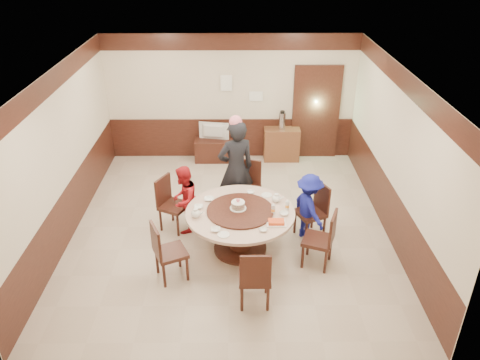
{
  "coord_description": "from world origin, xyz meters",
  "views": [
    {
      "loc": [
        0.12,
        -6.98,
        4.72
      ],
      "look_at": [
        0.17,
        -0.28,
        1.1
      ],
      "focal_mm": 35.0,
      "sensor_mm": 36.0,
      "label": 1
    }
  ],
  "objects_px": {
    "birthday_cake": "(238,205)",
    "television": "(213,132)",
    "person_blue": "(309,208)",
    "tv_stand": "(214,150)",
    "thermos": "(282,121)",
    "person_standing": "(236,169)",
    "shrimp_platter": "(276,223)",
    "person_red": "(184,200)",
    "side_cabinet": "(281,144)",
    "banquet_table": "(240,223)"
  },
  "relations": [
    {
      "from": "person_red",
      "to": "tv_stand",
      "type": "xyz_separation_m",
      "value": [
        0.39,
        2.84,
        -0.36
      ]
    },
    {
      "from": "shrimp_platter",
      "to": "tv_stand",
      "type": "relative_size",
      "value": 0.35
    },
    {
      "from": "thermos",
      "to": "person_red",
      "type": "bearing_deg",
      "value": -123.85
    },
    {
      "from": "person_standing",
      "to": "tv_stand",
      "type": "distance_m",
      "value": 2.44
    },
    {
      "from": "birthday_cake",
      "to": "television",
      "type": "distance_m",
      "value": 3.44
    },
    {
      "from": "birthday_cake",
      "to": "banquet_table",
      "type": "bearing_deg",
      "value": -47.35
    },
    {
      "from": "person_red",
      "to": "side_cabinet",
      "type": "xyz_separation_m",
      "value": [
        1.93,
        2.87,
        -0.24
      ]
    },
    {
      "from": "person_standing",
      "to": "thermos",
      "type": "bearing_deg",
      "value": -134.03
    },
    {
      "from": "birthday_cake",
      "to": "tv_stand",
      "type": "xyz_separation_m",
      "value": [
        -0.54,
        3.4,
        -0.59
      ]
    },
    {
      "from": "person_standing",
      "to": "side_cabinet",
      "type": "xyz_separation_m",
      "value": [
        1.04,
        2.32,
        -0.55
      ]
    },
    {
      "from": "side_cabinet",
      "to": "banquet_table",
      "type": "bearing_deg",
      "value": -105.68
    },
    {
      "from": "person_blue",
      "to": "thermos",
      "type": "xyz_separation_m",
      "value": [
        -0.19,
        3.12,
        0.34
      ]
    },
    {
      "from": "person_standing",
      "to": "side_cabinet",
      "type": "bearing_deg",
      "value": -134.24
    },
    {
      "from": "person_standing",
      "to": "birthday_cake",
      "type": "xyz_separation_m",
      "value": [
        0.03,
        -1.11,
        -0.08
      ]
    },
    {
      "from": "person_blue",
      "to": "birthday_cake",
      "type": "relative_size",
      "value": 4.56
    },
    {
      "from": "birthday_cake",
      "to": "shrimp_platter",
      "type": "distance_m",
      "value": 0.71
    },
    {
      "from": "tv_stand",
      "to": "thermos",
      "type": "bearing_deg",
      "value": 1.12
    },
    {
      "from": "tv_stand",
      "to": "television",
      "type": "xyz_separation_m",
      "value": [
        -0.0,
        0.0,
        0.45
      ]
    },
    {
      "from": "person_red",
      "to": "shrimp_platter",
      "type": "distance_m",
      "value": 1.8
    },
    {
      "from": "person_red",
      "to": "television",
      "type": "relative_size",
      "value": 1.8
    },
    {
      "from": "person_blue",
      "to": "tv_stand",
      "type": "xyz_separation_m",
      "value": [
        -1.72,
        3.09,
        -0.35
      ]
    },
    {
      "from": "tv_stand",
      "to": "thermos",
      "type": "height_order",
      "value": "thermos"
    },
    {
      "from": "person_red",
      "to": "thermos",
      "type": "height_order",
      "value": "person_red"
    },
    {
      "from": "banquet_table",
      "to": "birthday_cake",
      "type": "relative_size",
      "value": 6.59
    },
    {
      "from": "banquet_table",
      "to": "thermos",
      "type": "xyz_separation_m",
      "value": [
        0.96,
        3.46,
        0.41
      ]
    },
    {
      "from": "person_red",
      "to": "side_cabinet",
      "type": "distance_m",
      "value": 3.46
    },
    {
      "from": "thermos",
      "to": "birthday_cake",
      "type": "bearing_deg",
      "value": -106.2
    },
    {
      "from": "person_standing",
      "to": "thermos",
      "type": "relative_size",
      "value": 4.85
    },
    {
      "from": "person_blue",
      "to": "tv_stand",
      "type": "height_order",
      "value": "person_blue"
    },
    {
      "from": "person_standing",
      "to": "television",
      "type": "xyz_separation_m",
      "value": [
        -0.51,
        2.29,
        -0.23
      ]
    },
    {
      "from": "person_red",
      "to": "person_blue",
      "type": "xyz_separation_m",
      "value": [
        2.11,
        -0.26,
        -0.01
      ]
    },
    {
      "from": "banquet_table",
      "to": "person_standing",
      "type": "height_order",
      "value": "person_standing"
    },
    {
      "from": "banquet_table",
      "to": "thermos",
      "type": "distance_m",
      "value": 3.62
    },
    {
      "from": "person_blue",
      "to": "side_cabinet",
      "type": "distance_m",
      "value": 3.13
    },
    {
      "from": "side_cabinet",
      "to": "thermos",
      "type": "bearing_deg",
      "value": 180.0
    },
    {
      "from": "birthday_cake",
      "to": "tv_stand",
      "type": "height_order",
      "value": "birthday_cake"
    },
    {
      "from": "person_blue",
      "to": "tv_stand",
      "type": "bearing_deg",
      "value": 6.15
    },
    {
      "from": "banquet_table",
      "to": "shrimp_platter",
      "type": "relative_size",
      "value": 5.82
    },
    {
      "from": "person_red",
      "to": "birthday_cake",
      "type": "distance_m",
      "value": 1.11
    },
    {
      "from": "birthday_cake",
      "to": "television",
      "type": "relative_size",
      "value": 0.39
    },
    {
      "from": "person_red",
      "to": "person_blue",
      "type": "height_order",
      "value": "person_red"
    },
    {
      "from": "person_blue",
      "to": "birthday_cake",
      "type": "height_order",
      "value": "person_blue"
    },
    {
      "from": "birthday_cake",
      "to": "television",
      "type": "bearing_deg",
      "value": 99.05
    },
    {
      "from": "thermos",
      "to": "television",
      "type": "bearing_deg",
      "value": -178.88
    },
    {
      "from": "person_red",
      "to": "birthday_cake",
      "type": "xyz_separation_m",
      "value": [
        0.93,
        -0.56,
        0.23
      ]
    },
    {
      "from": "side_cabinet",
      "to": "person_red",
      "type": "bearing_deg",
      "value": -123.99
    },
    {
      "from": "person_blue",
      "to": "birthday_cake",
      "type": "distance_m",
      "value": 1.25
    },
    {
      "from": "person_blue",
      "to": "shrimp_platter",
      "type": "relative_size",
      "value": 4.03
    },
    {
      "from": "person_standing",
      "to": "tv_stand",
      "type": "xyz_separation_m",
      "value": [
        -0.51,
        2.29,
        -0.67
      ]
    },
    {
      "from": "person_standing",
      "to": "banquet_table",
      "type": "bearing_deg",
      "value": 73.38
    }
  ]
}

